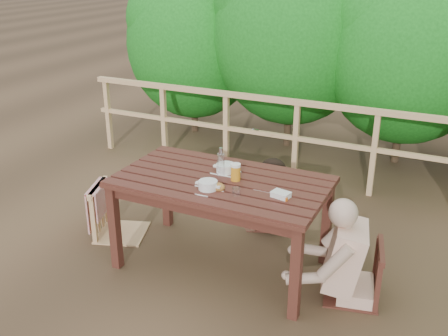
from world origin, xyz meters
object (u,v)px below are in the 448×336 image
at_px(woman, 273,171).
at_px(bottle, 221,163).
at_px(soup_near, 208,186).
at_px(beer_glass, 236,173).
at_px(tumbler, 236,193).
at_px(soup_far, 226,169).
at_px(butter_tub, 281,195).
at_px(diner_right, 363,220).
at_px(bread_roll, 218,187).
at_px(chair_far, 272,182).
at_px(chair_right, 356,247).
at_px(table, 221,224).
at_px(chair_left, 119,189).

bearing_deg(woman, bottle, 61.25).
bearing_deg(woman, soup_near, 64.85).
distance_m(beer_glass, tumbler, 0.29).
bearing_deg(soup_near, beer_glass, 63.40).
bearing_deg(soup_near, soup_far, 93.56).
height_order(soup_near, butter_tub, soup_near).
xyz_separation_m(diner_right, bread_roll, (-1.10, -0.23, 0.15)).
height_order(woman, soup_near, woman).
relative_size(woman, beer_glass, 7.12).
xyz_separation_m(soup_far, bread_roll, (0.09, -0.34, -0.01)).
distance_m(diner_right, soup_far, 1.21).
relative_size(chair_far, soup_near, 3.58).
distance_m(diner_right, soup_near, 1.21).
distance_m(soup_near, tumbler, 0.25).
distance_m(chair_right, bottle, 1.27).
relative_size(bottle, butter_tub, 1.90).
bearing_deg(tumbler, bottle, 133.11).
bearing_deg(butter_tub, beer_glass, 173.77).
bearing_deg(woman, chair_right, 120.40).
bearing_deg(soup_far, chair_right, -5.31).
relative_size(bottle, tumbler, 3.35).
bearing_deg(chair_far, table, -116.31).
distance_m(chair_right, soup_far, 1.24).
relative_size(diner_right, bread_roll, 11.40).
height_order(soup_near, bottle, bottle).
xyz_separation_m(chair_right, diner_right, (0.03, 0.00, 0.25)).
bearing_deg(table, woman, 82.47).
relative_size(chair_right, woman, 0.77).
bearing_deg(woman, chair_left, 16.00).
bearing_deg(beer_glass, chair_far, 89.63).
relative_size(table, butter_tub, 12.43).
bearing_deg(soup_near, chair_far, 83.35).
xyz_separation_m(table, butter_tub, (0.56, -0.12, 0.43)).
height_order(chair_right, woman, woman).
relative_size(table, bread_roll, 14.37).
height_order(table, woman, woman).
relative_size(chair_far, bread_roll, 7.59).
xyz_separation_m(chair_far, bread_roll, (-0.06, -1.09, 0.38)).
bearing_deg(table, bread_roll, -72.51).
bearing_deg(soup_far, bread_roll, -74.75).
xyz_separation_m(table, bottle, (-0.03, 0.06, 0.54)).
distance_m(table, diner_right, 1.20).
bearing_deg(bread_roll, soup_far, 105.25).
xyz_separation_m(bread_roll, tumbler, (0.18, -0.04, 0.00)).
bearing_deg(table, soup_far, 102.28).
bearing_deg(beer_glass, diner_right, 0.77).
relative_size(soup_far, tumbler, 3.40).
relative_size(soup_near, beer_glass, 1.61).
height_order(chair_left, woman, woman).
distance_m(diner_right, bottle, 1.22).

